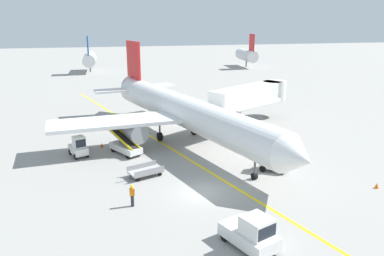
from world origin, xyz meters
name	(u,v)px	position (x,y,z in m)	size (l,w,h in m)	color
ground_plane	(204,192)	(0.00, 0.00, 0.00)	(300.00, 300.00, 0.00)	gray
taxi_line_yellow	(202,167)	(1.10, 5.00, 0.00)	(0.30, 80.00, 0.01)	yellow
airliner	(184,111)	(0.93, 12.94, 3.42)	(27.61, 34.36, 10.10)	white
jet_bridge	(255,95)	(11.36, 18.90, 3.54)	(12.19, 8.95, 4.85)	silver
pushback_tug	(251,233)	(0.94, -7.92, 0.99)	(3.15, 4.06, 2.20)	silver
baggage_tug_near_wing	(79,147)	(-10.07, 10.43, 0.93)	(2.10, 2.71, 2.10)	silver
baggage_tug_by_cargo_door	(272,161)	(7.00, 3.03, 0.93)	(2.72, 2.39, 2.10)	silver
belt_loader_forward_hold	(125,146)	(-5.59, 10.36, 0.78)	(3.66, 4.93, 2.59)	silver
baggage_cart_loaded	(146,171)	(-4.15, 4.09, 0.47)	(3.79, 2.47, 0.94)	#A5A5A8
ground_crew_marshaller	(132,195)	(-5.61, -1.13, 0.91)	(0.36, 0.24, 1.70)	#26262D
safety_cone_nose_left	(377,185)	(13.79, -2.20, 0.22)	(0.36, 0.36, 0.44)	orange
safety_cone_nose_right	(102,145)	(-7.91, 12.79, 0.22)	(0.36, 0.36, 0.44)	orange
safety_cone_wingtip_left	(127,139)	(-5.21, 14.47, 0.22)	(0.36, 0.36, 0.44)	orange
distant_aircraft_mid_left	(90,59)	(-11.06, 70.97, 3.22)	(3.00, 10.10, 8.80)	silver
distant_aircraft_mid_right	(247,55)	(29.65, 72.03, 3.22)	(3.00, 10.10, 8.80)	silver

